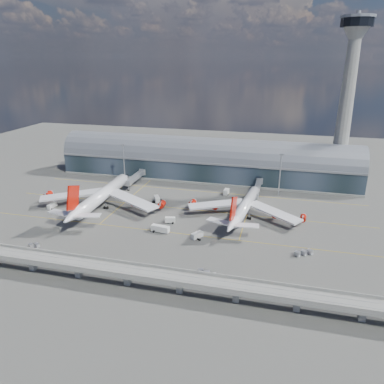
% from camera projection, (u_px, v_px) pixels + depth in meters
% --- Properties ---
extents(ground, '(500.00, 500.00, 0.00)m').
position_uv_depth(ground, '(172.00, 223.00, 187.68)').
color(ground, '#474744').
rests_on(ground, ground).
extents(taxi_lines, '(200.00, 80.12, 0.01)m').
position_uv_depth(taxi_lines, '(184.00, 207.00, 207.80)').
color(taxi_lines, gold).
rests_on(taxi_lines, ground).
extents(terminal, '(200.00, 30.00, 28.00)m').
position_uv_depth(terminal, '(206.00, 162.00, 254.79)').
color(terminal, '#1C2930').
rests_on(terminal, ground).
extents(control_tower, '(19.00, 19.00, 103.00)m').
position_uv_depth(control_tower, '(346.00, 104.00, 225.67)').
color(control_tower, gray).
rests_on(control_tower, ground).
extents(guideway, '(220.00, 8.50, 7.20)m').
position_uv_depth(guideway, '(127.00, 272.00, 135.81)').
color(guideway, gray).
rests_on(guideway, ground).
extents(floodlight_mast_left, '(3.00, 0.70, 25.70)m').
position_uv_depth(floodlight_mast_left, '(124.00, 162.00, 244.81)').
color(floodlight_mast_left, gray).
rests_on(floodlight_mast_left, ground).
extents(floodlight_mast_right, '(3.00, 0.70, 25.70)m').
position_uv_depth(floodlight_mast_right, '(280.00, 174.00, 221.36)').
color(floodlight_mast_right, gray).
rests_on(floodlight_mast_right, ground).
extents(airliner_left, '(72.10, 75.72, 23.10)m').
position_uv_depth(airliner_left, '(101.00, 196.00, 205.90)').
color(airliner_left, white).
rests_on(airliner_left, ground).
extents(airliner_right, '(62.11, 64.95, 20.60)m').
position_uv_depth(airliner_right, '(244.00, 207.00, 193.74)').
color(airliner_right, white).
rests_on(airliner_right, ground).
extents(jet_bridge_left, '(4.40, 28.00, 7.25)m').
position_uv_depth(jet_bridge_left, '(136.00, 177.00, 243.89)').
color(jet_bridge_left, gray).
rests_on(jet_bridge_left, ground).
extents(jet_bridge_right, '(4.40, 32.00, 7.25)m').
position_uv_depth(jet_bridge_right, '(257.00, 187.00, 223.68)').
color(jet_bridge_right, gray).
rests_on(jet_bridge_right, ground).
extents(service_truck_0, '(2.40, 6.38, 2.62)m').
position_uv_depth(service_truck_0, '(52.00, 206.00, 206.30)').
color(service_truck_0, silver).
rests_on(service_truck_0, ground).
extents(service_truck_1, '(5.41, 3.39, 2.91)m').
position_uv_depth(service_truck_1, '(170.00, 220.00, 188.15)').
color(service_truck_1, silver).
rests_on(service_truck_1, ground).
extents(service_truck_2, '(9.18, 3.85, 3.23)m').
position_uv_depth(service_truck_2, '(160.00, 229.00, 178.05)').
color(service_truck_2, silver).
rests_on(service_truck_2, ground).
extents(service_truck_3, '(5.09, 6.25, 2.87)m').
position_uv_depth(service_truck_3, '(197.00, 235.00, 171.92)').
color(service_truck_3, silver).
rests_on(service_truck_3, ground).
extents(service_truck_4, '(3.16, 5.85, 3.29)m').
position_uv_depth(service_truck_4, '(226.00, 192.00, 226.30)').
color(service_truck_4, silver).
rests_on(service_truck_4, ground).
extents(service_truck_5, '(5.49, 7.13, 3.25)m').
position_uv_depth(service_truck_5, '(157.00, 199.00, 215.05)').
color(service_truck_5, silver).
rests_on(service_truck_5, ground).
extents(cargo_train_0, '(5.07, 3.58, 1.66)m').
position_uv_depth(cargo_train_0, '(34.00, 246.00, 163.90)').
color(cargo_train_0, gray).
rests_on(cargo_train_0, ground).
extents(cargo_train_1, '(13.96, 6.62, 1.89)m').
position_uv_depth(cargo_train_1, '(213.00, 276.00, 140.99)').
color(cargo_train_1, gray).
rests_on(cargo_train_1, ground).
extents(cargo_train_2, '(8.44, 6.02, 1.95)m').
position_uv_depth(cargo_train_2, '(304.00, 253.00, 157.46)').
color(cargo_train_2, gray).
rests_on(cargo_train_2, ground).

